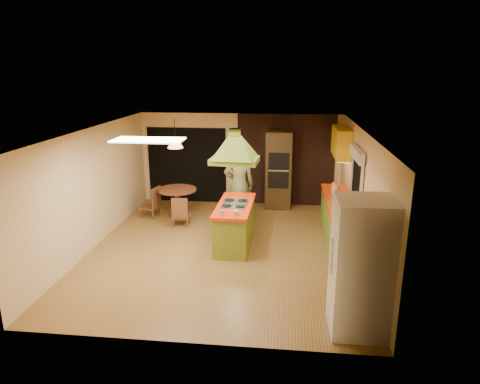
# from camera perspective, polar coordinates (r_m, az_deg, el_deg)

# --- Properties ---
(ground) EXTENTS (6.50, 6.50, 0.00)m
(ground) POSITION_cam_1_polar(r_m,az_deg,el_deg) (9.12, -2.21, -7.54)
(ground) COLOR olive
(ground) RESTS_ON ground
(room_walls) EXTENTS (5.50, 6.50, 6.50)m
(room_walls) POSITION_cam_1_polar(r_m,az_deg,el_deg) (8.69, -2.30, 0.02)
(room_walls) COLOR beige
(room_walls) RESTS_ON ground
(ceiling_plane) EXTENTS (6.50, 6.50, 0.00)m
(ceiling_plane) POSITION_cam_1_polar(r_m,az_deg,el_deg) (8.43, -2.40, 8.21)
(ceiling_plane) COLOR silver
(ceiling_plane) RESTS_ON room_walls
(brick_panel) EXTENTS (2.64, 0.03, 2.50)m
(brick_panel) POSITION_cam_1_polar(r_m,az_deg,el_deg) (11.73, 6.12, 4.21)
(brick_panel) COLOR #381E14
(brick_panel) RESTS_ON ground
(nook_opening) EXTENTS (2.20, 0.03, 2.10)m
(nook_opening) POSITION_cam_1_polar(r_m,az_deg,el_deg) (12.10, -7.07, 3.57)
(nook_opening) COLOR black
(nook_opening) RESTS_ON ground
(right_counter) EXTENTS (0.62, 3.05, 0.92)m
(right_counter) POSITION_cam_1_polar(r_m,az_deg,el_deg) (9.49, 13.14, -4.00)
(right_counter) COLOR olive
(right_counter) RESTS_ON ground
(upper_cabinets) EXTENTS (0.34, 1.40, 0.70)m
(upper_cabinets) POSITION_cam_1_polar(r_m,az_deg,el_deg) (10.67, 13.34, 6.49)
(upper_cabinets) COLOR yellow
(upper_cabinets) RESTS_ON room_walls
(window_right) EXTENTS (0.12, 1.35, 1.06)m
(window_right) POSITION_cam_1_polar(r_m,az_deg,el_deg) (8.97, 15.38, 3.40)
(window_right) COLOR black
(window_right) RESTS_ON room_walls
(fluor_panel) EXTENTS (1.20, 0.60, 0.03)m
(fluor_panel) POSITION_cam_1_polar(r_m,az_deg,el_deg) (7.53, -12.15, 6.79)
(fluor_panel) COLOR white
(fluor_panel) RESTS_ON ceiling_plane
(kitchen_island) EXTENTS (0.76, 1.82, 0.92)m
(kitchen_island) POSITION_cam_1_polar(r_m,az_deg,el_deg) (9.16, -0.69, -4.30)
(kitchen_island) COLOR olive
(kitchen_island) RESTS_ON ground
(range_hood) EXTENTS (1.00, 0.75, 0.78)m
(range_hood) POSITION_cam_1_polar(r_m,az_deg,el_deg) (8.70, -0.73, 6.83)
(range_hood) COLOR olive
(range_hood) RESTS_ON ceiling_plane
(man) EXTENTS (0.80, 0.61, 1.98)m
(man) POSITION_cam_1_polar(r_m,az_deg,el_deg) (10.19, -0.13, 0.96)
(man) COLOR brown
(man) RESTS_ON ground
(refrigerator) EXTENTS (0.84, 0.79, 1.99)m
(refrigerator) POSITION_cam_1_polar(r_m,az_deg,el_deg) (6.30, 15.96, -9.59)
(refrigerator) COLOR white
(refrigerator) RESTS_ON ground
(wall_oven) EXTENTS (0.70, 0.62, 2.09)m
(wall_oven) POSITION_cam_1_polar(r_m,az_deg,el_deg) (11.50, 5.20, 2.94)
(wall_oven) COLOR #483317
(wall_oven) RESTS_ON ground
(dining_table) EXTENTS (0.97, 0.97, 0.73)m
(dining_table) POSITION_cam_1_polar(r_m,az_deg,el_deg) (11.00, -8.33, -0.66)
(dining_table) COLOR brown
(dining_table) RESTS_ON ground
(chair_left) EXTENTS (0.52, 0.52, 0.79)m
(chair_left) POSITION_cam_1_polar(r_m,az_deg,el_deg) (11.14, -11.92, -1.26)
(chair_left) COLOR brown
(chair_left) RESTS_ON ground
(chair_near) EXTENTS (0.43, 0.43, 0.74)m
(chair_near) POSITION_cam_1_polar(r_m,az_deg,el_deg) (10.38, -7.85, -2.49)
(chair_near) COLOR brown
(chair_near) RESTS_ON ground
(pendant_lamp) EXTENTS (0.46, 0.46, 0.25)m
(pendant_lamp) POSITION_cam_1_polar(r_m,az_deg,el_deg) (10.69, -8.63, 6.49)
(pendant_lamp) COLOR #FF9E3F
(pendant_lamp) RESTS_ON ceiling_plane
(canister_large) EXTENTS (0.20, 0.20, 0.24)m
(canister_large) POSITION_cam_1_polar(r_m,az_deg,el_deg) (9.92, 12.66, 0.41)
(canister_large) COLOR beige
(canister_large) RESTS_ON right_counter
(canister_medium) EXTENTS (0.18, 0.18, 0.19)m
(canister_medium) POSITION_cam_1_polar(r_m,az_deg,el_deg) (10.14, 12.52, 0.64)
(canister_medium) COLOR beige
(canister_medium) RESTS_ON right_counter
(canister_small) EXTENTS (0.16, 0.16, 0.16)m
(canister_small) POSITION_cam_1_polar(r_m,az_deg,el_deg) (9.62, 12.84, -0.30)
(canister_small) COLOR #FEEDCC
(canister_small) RESTS_ON right_counter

